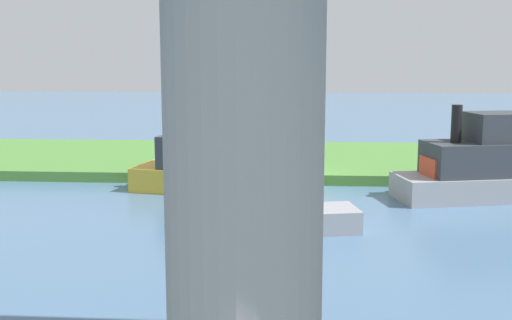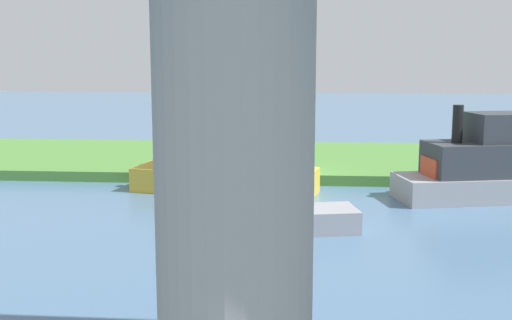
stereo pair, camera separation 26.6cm
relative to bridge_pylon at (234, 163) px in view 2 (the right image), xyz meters
name	(u,v)px [view 2 (the right image)]	position (x,y,z in m)	size (l,w,h in m)	color
ground_plane	(297,186)	(-0.66, -19.25, -4.25)	(160.00, 160.00, 0.00)	#4C7093
grassy_bank	(299,160)	(-0.66, -25.25, -4.00)	(80.00, 12.00, 0.50)	#4C8438
bridge_pylon	(234,163)	(0.00, 0.00, 0.00)	(2.58, 2.58, 8.50)	#9E998E
person_on_bank	(274,155)	(0.49, -20.77, -3.05)	(0.47, 0.47, 1.39)	#2D334C
mooring_post	(172,162)	(5.51, -20.39, -3.39)	(0.20, 0.20, 0.71)	brown
motorboat_white	(231,158)	(2.23, -17.57, -2.72)	(8.46, 4.19, 4.14)	gold
riverboat_paddlewheel	(497,164)	(-9.13, -17.12, -2.76)	(8.24, 4.29, 4.01)	#99999E
skiff_small	(279,214)	(-0.20, -11.22, -3.65)	(5.33, 2.81, 1.69)	#99999E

